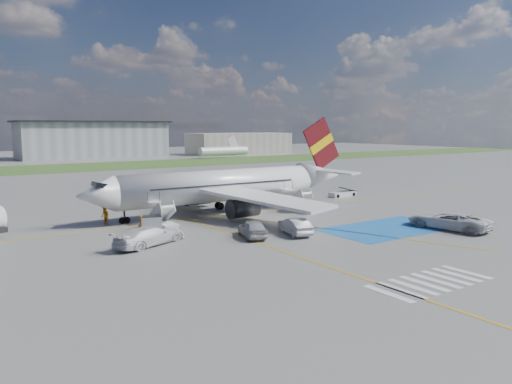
# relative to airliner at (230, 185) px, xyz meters

# --- Properties ---
(ground) EXTENTS (400.00, 400.00, 0.00)m
(ground) POSITION_rel_airliner_xyz_m (-1.51, -14.00, -3.39)
(ground) COLOR #60605E
(ground) RESTS_ON ground
(grass_strip) EXTENTS (400.00, 30.00, 0.01)m
(grass_strip) POSITION_rel_airliner_xyz_m (-1.51, 81.00, -3.39)
(grass_strip) COLOR #2D4C1E
(grass_strip) RESTS_ON ground
(taxiway_line_main) EXTENTS (120.00, 0.20, 0.01)m
(taxiway_line_main) POSITION_rel_airliner_xyz_m (-1.51, -2.00, -3.39)
(taxiway_line_main) COLOR gold
(taxiway_line_main) RESTS_ON ground
(taxiway_line_cross) EXTENTS (0.20, 60.00, 0.01)m
(taxiway_line_cross) POSITION_rel_airliner_xyz_m (-6.51, -24.00, -3.39)
(taxiway_line_cross) COLOR gold
(taxiway_line_cross) RESTS_ON ground
(taxiway_line_diag) EXTENTS (20.71, 56.45, 0.01)m
(taxiway_line_diag) POSITION_rel_airliner_xyz_m (-1.51, -2.00, -3.39)
(taxiway_line_diag) COLOR gold
(taxiway_line_diag) RESTS_ON ground
(staging_box) EXTENTS (14.00, 8.00, 0.01)m
(staging_box) POSITION_rel_airliner_xyz_m (8.49, -18.00, -3.39)
(staging_box) COLOR #1B5BA4
(staging_box) RESTS_ON ground
(crosswalk) EXTENTS (9.00, 4.00, 0.01)m
(crosswalk) POSITION_rel_airliner_xyz_m (-3.31, -32.00, -3.39)
(crosswalk) COLOR silver
(crosswalk) RESTS_ON ground
(terminal_centre) EXTENTS (48.00, 18.00, 12.00)m
(terminal_centre) POSITION_rel_airliner_xyz_m (18.49, 121.00, 2.61)
(terminal_centre) COLOR gray
(terminal_centre) RESTS_ON ground
(terminal_east) EXTENTS (40.00, 16.00, 8.00)m
(terminal_east) POSITION_rel_airliner_xyz_m (73.49, 114.00, 0.61)
(terminal_east) COLOR gray
(terminal_east) RESTS_ON ground
(airliner) EXTENTS (36.81, 32.95, 11.92)m
(airliner) POSITION_rel_airliner_xyz_m (0.00, 0.00, 0.00)
(airliner) COLOR silver
(airliner) RESTS_ON ground
(airstairs_fwd) EXTENTS (1.90, 5.20, 3.60)m
(airstairs_fwd) POSITION_rel_airliner_xyz_m (-11.01, -5.30, -2.77)
(airstairs_fwd) COLOR silver
(airstairs_fwd) RESTS_ON ground
(airstairs_aft) EXTENTS (1.90, 5.20, 3.60)m
(airstairs_aft) POSITION_rel_airliner_xyz_m (7.49, -5.30, -2.77)
(airstairs_aft) COLOR silver
(airstairs_aft) RESTS_ON ground
(gpu_cart) EXTENTS (2.33, 1.91, 1.68)m
(gpu_cart) POSITION_rel_airliner_xyz_m (-12.68, -5.71, -2.63)
(gpu_cart) COLOR silver
(gpu_cart) RESTS_ON ground
(belt_loader) EXTENTS (4.87, 1.91, 1.45)m
(belt_loader) POSITION_rel_airliner_xyz_m (21.48, 2.22, -3.03)
(belt_loader) COLOR silver
(belt_loader) RESTS_ON ground
(car_silver_a) EXTENTS (3.45, 5.35, 1.69)m
(car_silver_a) POSITION_rel_airliner_xyz_m (-5.58, -13.42, -2.55)
(car_silver_a) COLOR #A7A8AE
(car_silver_a) RESTS_ON ground
(car_silver_b) EXTENTS (2.95, 5.30, 1.65)m
(car_silver_b) POSITION_rel_airliner_xyz_m (-1.36, -14.70, -2.57)
(car_silver_b) COLOR #A7AAAE
(car_silver_b) RESTS_ON ground
(van_white_a) EXTENTS (3.90, 6.82, 2.42)m
(van_white_a) POSITION_rel_airliner_xyz_m (13.50, -21.70, -2.18)
(van_white_a) COLOR silver
(van_white_a) RESTS_ON ground
(van_white_b) EXTENTS (6.27, 4.48, 2.28)m
(van_white_b) POSITION_rel_airliner_xyz_m (-14.98, -10.87, -2.25)
(van_white_b) COLOR silver
(van_white_b) RESTS_ON ground
(crew_fwd) EXTENTS (0.72, 0.55, 1.79)m
(crew_fwd) POSITION_rel_airliner_xyz_m (-13.63, -5.46, -2.50)
(crew_fwd) COLOR orange
(crew_fwd) RESTS_ON ground
(crew_nose) EXTENTS (0.93, 1.09, 1.94)m
(crew_nose) POSITION_rel_airliner_xyz_m (-15.44, 0.65, -2.42)
(crew_nose) COLOR orange
(crew_nose) RESTS_ON ground
(crew_aft) EXTENTS (0.90, 1.07, 1.72)m
(crew_aft) POSITION_rel_airliner_xyz_m (6.30, -4.17, -2.53)
(crew_aft) COLOR orange
(crew_aft) RESTS_ON ground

